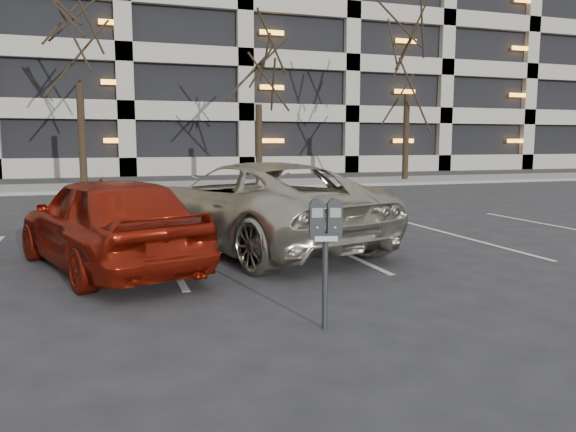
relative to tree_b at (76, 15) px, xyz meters
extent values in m
plane|color=#28282B|center=(3.00, -16.00, -6.48)|extent=(140.00, 140.00, 0.00)
cube|color=gray|center=(3.00, 0.00, -6.42)|extent=(80.00, 4.00, 0.12)
cube|color=silver|center=(1.60, -13.70, -6.48)|extent=(0.10, 5.20, 0.00)
cube|color=silver|center=(4.40, -13.70, -6.48)|extent=(0.10, 5.20, 0.00)
cube|color=silver|center=(7.20, -13.70, -6.48)|extent=(0.10, 5.20, 0.00)
cube|color=silver|center=(10.00, -13.70, -6.48)|extent=(0.10, 5.20, 0.00)
cube|color=black|center=(15.00, 18.00, 2.52)|extent=(49.92, 19.20, 18.00)
cylinder|color=black|center=(0.00, 0.00, -4.47)|extent=(0.28, 0.28, 4.04)
cylinder|color=black|center=(7.00, 0.00, -4.79)|extent=(0.28, 0.28, 3.38)
cylinder|color=black|center=(14.00, 0.00, -4.51)|extent=(0.28, 0.28, 3.95)
cylinder|color=black|center=(2.69, -18.06, -6.03)|extent=(0.06, 0.06, 0.90)
cube|color=black|center=(2.69, -18.06, -5.56)|extent=(0.32, 0.17, 0.06)
cube|color=silver|center=(2.68, -18.11, -5.58)|extent=(0.21, 0.06, 0.05)
cube|color=gray|center=(2.60, -18.10, -5.33)|extent=(0.10, 0.03, 0.09)
cube|color=gray|center=(2.76, -18.14, -5.33)|extent=(0.10, 0.03, 0.09)
imported|color=#BBB59F|center=(3.18, -13.63, -5.74)|extent=(3.83, 5.79, 1.48)
cube|color=#E36404|center=(2.83, -14.56, -5.00)|extent=(0.10, 0.20, 0.01)
imported|color=maroon|center=(0.73, -14.70, -5.79)|extent=(2.87, 4.38, 1.39)
camera|label=1|loc=(0.69, -22.98, -4.67)|focal=35.00mm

